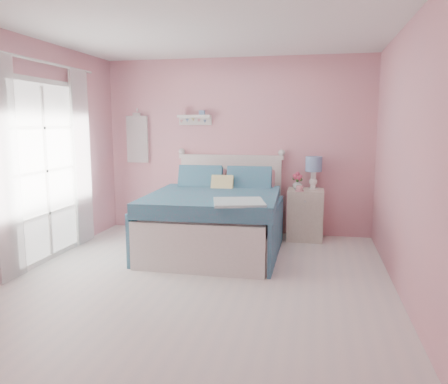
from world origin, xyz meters
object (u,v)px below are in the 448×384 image
at_px(bed, 216,219).
at_px(teacup, 299,189).
at_px(vase, 297,184).
at_px(nightstand, 305,214).
at_px(table_lamp, 314,167).

height_order(bed, teacup, bed).
relative_size(bed, vase, 14.67).
distance_m(bed, nightstand, 1.36).
xyz_separation_m(bed, teacup, (1.04, 0.58, 0.35)).
relative_size(bed, teacup, 21.25).
height_order(bed, nightstand, bed).
bearing_deg(bed, teacup, 26.62).
xyz_separation_m(bed, nightstand, (1.13, 0.76, -0.04)).
bearing_deg(bed, table_lamp, 31.84).
relative_size(vase, teacup, 1.45).
xyz_separation_m(bed, table_lamp, (1.22, 0.84, 0.64)).
relative_size(bed, table_lamp, 4.47).
xyz_separation_m(table_lamp, teacup, (-0.18, -0.26, -0.28)).
bearing_deg(table_lamp, teacup, -125.37).
height_order(vase, teacup, vase).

